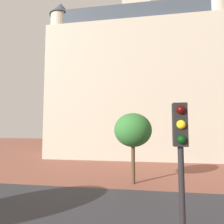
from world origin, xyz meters
name	(u,v)px	position (x,y,z in m)	size (l,w,h in m)	color
ground_plane	(109,196)	(0.00, 10.00, 0.00)	(120.00, 120.00, 0.00)	brown
street_asphalt_strip	(99,216)	(0.00, 7.15, 0.00)	(120.00, 8.50, 0.00)	#2D2D33
landmark_building	(136,84)	(1.16, 28.78, 11.30)	(25.14, 13.03, 37.76)	#B2A893
traffic_light_pole	(181,173)	(2.90, 1.96, 3.31)	(0.28, 0.34, 4.74)	black
tree_curb_far	(133,130)	(1.39, 12.94, 4.03)	(2.91, 2.91, 5.37)	#4C3823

